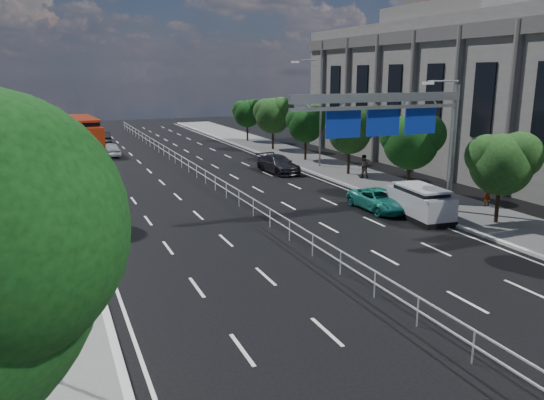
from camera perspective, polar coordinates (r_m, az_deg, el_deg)
ground at (r=18.45m, az=13.72°, el=-12.03°), size 160.00×160.00×0.00m
sidewalk_near at (r=15.35m, az=-25.63°, el=-18.36°), size 5.00×140.00×0.14m
kerb_near at (r=15.35m, az=-15.85°, el=-17.45°), size 0.25×140.00×0.15m
median_fence at (r=37.83m, az=-6.89°, el=2.30°), size 0.05×85.00×1.02m
toilet_sign at (r=14.07m, az=-24.60°, el=-8.12°), size 1.62×0.18×4.34m
overhead_gantry at (r=28.87m, az=13.26°, el=8.75°), size 10.24×0.38×7.45m
streetlight_far at (r=44.41m, az=4.93°, el=10.11°), size 2.78×2.40×9.00m
civic_hall at (r=48.93m, az=21.33°, el=10.81°), size 14.40×36.00×14.35m
near_tree_back at (r=31.35m, az=-26.17°, el=6.26°), size 4.84×4.51×6.69m
far_tree_c at (r=29.80m, az=23.58°, el=3.89°), size 3.52×3.28×4.94m
far_tree_d at (r=35.28m, az=14.80°, el=6.34°), size 3.85×3.59×5.34m
far_tree_e at (r=41.43m, az=8.42°, el=7.47°), size 3.63×3.38×5.13m
far_tree_f at (r=47.96m, az=3.72°, el=8.32°), size 3.52×3.28×5.02m
far_tree_g at (r=54.72m, az=0.15°, el=9.27°), size 3.96×3.69×5.45m
far_tree_h at (r=61.69m, az=-2.64°, el=9.44°), size 3.41×3.18×4.91m
white_minivan at (r=45.42m, az=-19.70°, el=4.13°), size 2.44×4.96×2.09m
red_bus at (r=57.65m, az=-19.76°, el=6.75°), size 3.44×11.70×3.45m
near_car_silver at (r=53.31m, az=-17.05°, el=5.24°), size 1.86×4.09×1.36m
near_car_dark at (r=63.25m, az=-17.70°, el=6.41°), size 1.41×4.05×1.33m
silver_minivan at (r=30.20m, az=15.66°, el=-0.29°), size 2.25×4.48×1.79m
parked_car_teal at (r=31.51m, az=11.44°, el=0.01°), size 2.07×4.42×1.22m
parked_car_dark at (r=42.53m, az=0.68°, el=3.88°), size 2.46×4.97×1.39m
pedestrian_a at (r=33.68m, az=22.13°, el=0.65°), size 0.61×0.46×1.52m
pedestrian_b at (r=40.19m, az=9.78°, el=3.58°), size 0.97×0.82×1.76m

